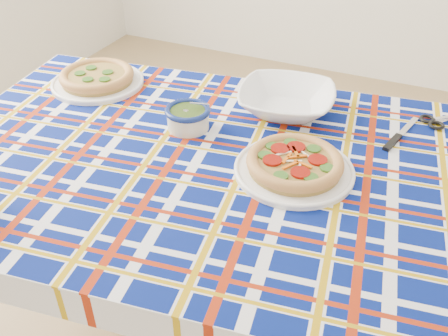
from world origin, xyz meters
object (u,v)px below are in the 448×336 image
at_px(pesto_bowl, 188,116).
at_px(serving_bowl, 286,100).
at_px(main_focaccia_plate, 295,163).
at_px(dining_table, 221,184).

relative_size(pesto_bowl, serving_bowl, 0.46).
relative_size(main_focaccia_plate, pesto_bowl, 2.37).
height_order(main_focaccia_plate, pesto_bowl, pesto_bowl).
bearing_deg(main_focaccia_plate, dining_table, -171.57).
distance_m(dining_table, serving_bowl, 0.35).
height_order(dining_table, serving_bowl, serving_bowl).
height_order(dining_table, main_focaccia_plate, main_focaccia_plate).
xyz_separation_m(dining_table, pesto_bowl, (-0.15, 0.11, 0.11)).
distance_m(main_focaccia_plate, serving_bowl, 0.32).
distance_m(dining_table, pesto_bowl, 0.22).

